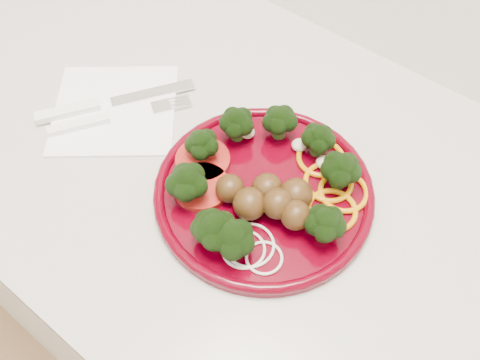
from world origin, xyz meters
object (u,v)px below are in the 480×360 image
Objects in this scene: knife at (95,105)px; fork at (96,121)px; plate at (262,188)px; napkin at (115,109)px.

knife reaches higher than fork.
plate is at bearing -51.52° from knife.
napkin is 0.85× the size of knife.
fork is (0.00, -0.03, 0.01)m from napkin.
fork is at bearing -89.57° from napkin.
plate is 0.25m from napkin.
plate reaches higher than fork.
napkin is at bearing -22.66° from knife.
knife is (-0.28, -0.03, -0.01)m from plate.
napkin is at bearing 33.31° from fork.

